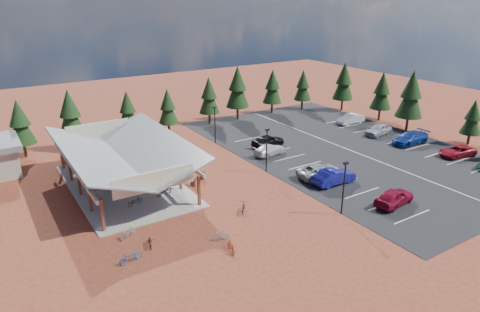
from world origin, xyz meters
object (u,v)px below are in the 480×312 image
at_px(trash_bin_1, 202,175).
at_px(bike_15, 198,160).
at_px(trash_bin_0, 193,182).
at_px(bike_12, 243,208).
at_px(bike_4, 164,191).
at_px(bike_7, 123,156).
at_px(lamp_post_1, 267,147).
at_px(lamp_post_0, 344,184).
at_px(bike_6, 147,175).
at_px(bike_13, 220,235).
at_px(car_3, 270,150).
at_px(bike_11, 231,247).
at_px(bike_3, 100,162).
at_px(bike_5, 159,188).
at_px(car_2, 320,171).
at_px(car_7, 410,138).
at_px(bike_8, 150,242).
at_px(bike_0, 135,201).
at_px(bike_1, 95,192).
at_px(bike_10, 131,256).
at_px(lamp_post_2, 215,122).
at_px(bike_pavilion, 122,152).
at_px(car_4, 268,141).
at_px(bike_9, 128,232).
at_px(bike_2, 100,183).
at_px(car_0, 394,197).
at_px(car_8, 378,130).
at_px(car_1, 334,176).
at_px(car_9, 351,119).

distance_m(trash_bin_1, bike_15, 4.43).
bearing_deg(trash_bin_0, bike_12, -80.84).
relative_size(trash_bin_1, bike_4, 0.48).
bearing_deg(bike_7, lamp_post_1, -140.32).
relative_size(lamp_post_0, bike_6, 2.85).
distance_m(bike_13, car_3, 21.00).
xyz_separation_m(bike_4, bike_11, (0.49, -12.27, -0.14)).
relative_size(bike_3, bike_12, 0.96).
relative_size(trash_bin_0, bike_6, 0.50).
bearing_deg(bike_5, car_2, -108.41).
distance_m(lamp_post_0, car_7, 24.28).
bearing_deg(bike_8, bike_0, 96.34).
bearing_deg(bike_11, trash_bin_1, 81.65).
height_order(bike_1, bike_7, bike_1).
bearing_deg(bike_7, bike_12, -171.28).
distance_m(lamp_post_0, bike_12, 9.52).
height_order(bike_10, car_2, car_2).
bearing_deg(car_3, bike_11, 126.22).
bearing_deg(bike_7, bike_5, 174.29).
height_order(lamp_post_2, bike_3, lamp_post_2).
height_order(bike_11, bike_12, bike_12).
xyz_separation_m(bike_pavilion, car_3, (18.61, -0.75, -3.11)).
xyz_separation_m(trash_bin_1, car_2, (11.24, -6.81, 0.34)).
relative_size(lamp_post_1, car_4, 1.10).
distance_m(bike_4, bike_9, 8.16).
bearing_deg(bike_2, lamp_post_0, -116.66).
relative_size(lamp_post_0, bike_5, 2.83).
bearing_deg(lamp_post_1, bike_2, 161.27).
height_order(lamp_post_2, bike_8, lamp_post_2).
height_order(lamp_post_1, car_0, lamp_post_1).
distance_m(bike_1, car_8, 40.30).
distance_m(bike_11, bike_13, 1.96).
distance_m(lamp_post_2, bike_7, 13.08).
xyz_separation_m(bike_5, car_1, (16.84, -7.82, 0.22)).
height_order(trash_bin_0, car_8, car_8).
bearing_deg(bike_4, car_7, -113.31).
height_order(car_3, car_9, car_9).
bearing_deg(car_0, lamp_post_1, 14.39).
bearing_deg(car_2, car_0, -161.36).
distance_m(trash_bin_0, car_0, 20.39).
bearing_deg(bike_6, lamp_post_2, -81.22).
bearing_deg(bike_0, bike_9, 139.17).
bearing_deg(bike_1, bike_0, -160.59).
relative_size(bike_11, car_1, 0.30).
height_order(bike_12, car_3, car_3).
xyz_separation_m(bike_12, car_1, (11.76, 0.17, 0.41)).
xyz_separation_m(bike_6, bike_8, (-4.63, -12.90, -0.15)).
bearing_deg(bike_8, bike_13, -6.77).
height_order(lamp_post_1, bike_1, lamp_post_1).
height_order(bike_pavilion, car_2, bike_pavilion).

